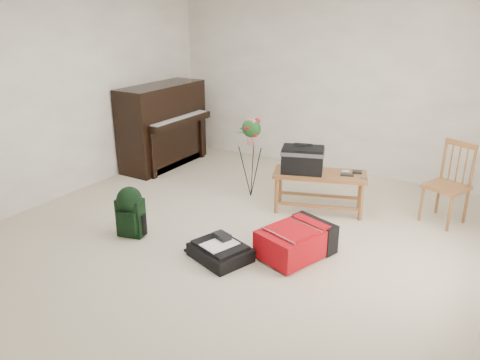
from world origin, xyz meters
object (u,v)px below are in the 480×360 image
Objects in this scene: bench at (309,163)px; red_suitcase at (298,239)px; black_duffel at (220,251)px; flower_stand at (251,159)px; piano at (164,127)px; dining_chair at (447,184)px; green_backpack at (130,209)px.

bench is 1.38× the size of red_suitcase.
bench is 1.67m from black_duffel.
flower_stand reaches higher than bench.
black_duffel is (2.37, -2.03, -0.52)m from piano.
flower_stand is at bearing 160.89° from bench.
bench is at bearing 127.62° from red_suitcase.
red_suitcase is (0.37, -1.09, -0.43)m from bench.
black_duffel is at bearing -58.44° from flower_stand.
dining_chair is 1.10× the size of red_suitcase.
piano is 1.87m from flower_stand.
bench is (2.61, -0.46, -0.01)m from piano.
red_suitcase is (-1.12, -1.58, -0.29)m from dining_chair.
piano is 2.65m from bench.
flower_stand is (-0.79, -0.00, -0.08)m from bench.
dining_chair reaches higher than green_backpack.
red_suitcase is at bearing -27.47° from piano.
green_backpack is (-1.72, -0.56, 0.14)m from red_suitcase.
dining_chair is at bearing 73.47° from red_suitcase.
piano reaches higher than dining_chair.
red_suitcase is (2.98, -1.55, -0.44)m from piano.
green_backpack is at bearing -121.24° from dining_chair.
flower_stand is (1.82, -0.46, -0.08)m from piano.
dining_chair reaches higher than black_duffel.
flower_stand is at bearing 128.49° from black_duffel.
flower_stand is at bearing 57.73° from green_backpack.
black_duffel is at bearing -123.01° from red_suitcase.
flower_stand is (-0.55, 1.58, 0.43)m from black_duffel.
flower_stand is (0.55, 1.65, 0.21)m from green_backpack.
piano is at bearing 107.16° from green_backpack.
bench is at bearing 100.47° from black_duffel.
bench is 1.23m from red_suitcase.
black_duffel is 0.63× the size of flower_stand.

